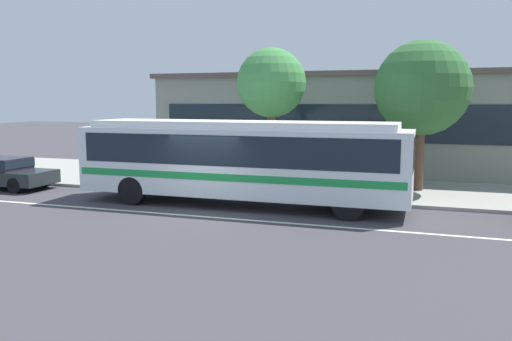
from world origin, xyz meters
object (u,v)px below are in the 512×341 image
pedestrian_waiting_near_sign (405,171)px  street_tree_near_stop (271,84)px  bus_stop_sign (375,157)px  street_tree_mid_block (422,88)px  transit_bus (241,157)px

pedestrian_waiting_near_sign → street_tree_near_stop: street_tree_near_stop is taller
bus_stop_sign → street_tree_mid_block: bearing=60.2°
pedestrian_waiting_near_sign → bus_stop_sign: (-1.02, -0.96, 0.57)m
bus_stop_sign → pedestrian_waiting_near_sign: bearing=43.4°
transit_bus → pedestrian_waiting_near_sign: bearing=28.2°
pedestrian_waiting_near_sign → bus_stop_sign: 1.51m
transit_bus → street_tree_near_stop: 4.95m
pedestrian_waiting_near_sign → bus_stop_sign: bearing=-136.6°
pedestrian_waiting_near_sign → street_tree_mid_block: bearing=74.1°
transit_bus → street_tree_mid_block: size_ratio=1.97×
pedestrian_waiting_near_sign → street_tree_near_stop: bearing=166.8°
bus_stop_sign → street_tree_near_stop: size_ratio=0.42×
street_tree_near_stop → transit_bus: bearing=-87.7°
bus_stop_sign → street_tree_mid_block: (1.48, 2.58, 2.46)m
transit_bus → bus_stop_sign: size_ratio=4.83×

